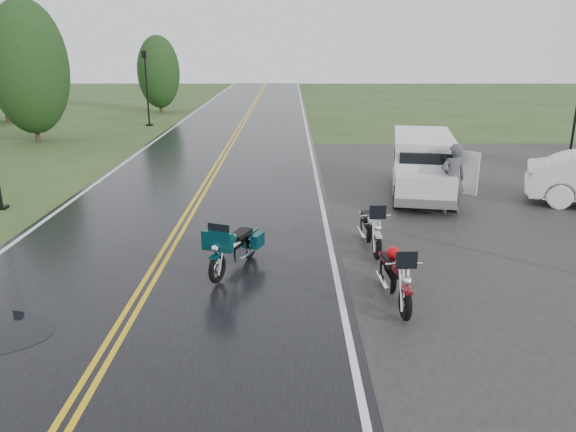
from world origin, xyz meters
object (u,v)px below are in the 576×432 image
object	(u,v)px
motorcycle_teal	(217,257)
van_white	(398,176)
lamp_post_far_left	(147,88)
motorcycle_red	(406,291)
person_at_van	(453,180)
motorcycle_silver	(378,236)

from	to	relation	value
motorcycle_teal	van_white	bearing A→B (deg)	71.52
motorcycle_teal	van_white	xyz separation A→B (m)	(4.57, 5.47, 0.37)
van_white	lamp_post_far_left	world-z (taller)	lamp_post_far_left
motorcycle_red	lamp_post_far_left	distance (m)	26.44
person_at_van	lamp_post_far_left	xyz separation A→B (m)	(-12.79, 17.83, 1.16)
motorcycle_teal	van_white	size ratio (longest dim) A/B	0.41
van_white	lamp_post_far_left	xyz separation A→B (m)	(-11.38, 17.30, 1.18)
van_white	lamp_post_far_left	distance (m)	20.74
motorcycle_red	lamp_post_far_left	xyz separation A→B (m)	(-10.23, 24.34, 1.54)
motorcycle_teal	van_white	distance (m)	7.14
motorcycle_red	motorcycle_silver	size ratio (longest dim) A/B	1.00
motorcycle_teal	lamp_post_far_left	xyz separation A→B (m)	(-6.81, 22.77, 1.54)
motorcycle_red	motorcycle_teal	distance (m)	3.76
motorcycle_teal	lamp_post_far_left	distance (m)	23.82
motorcycle_silver	van_white	xyz separation A→B (m)	(1.22, 4.21, 0.37)
motorcycle_red	lamp_post_far_left	size ratio (longest dim) A/B	0.47
lamp_post_far_left	motorcycle_silver	bearing A→B (deg)	-64.70
motorcycle_silver	person_at_van	xyz separation A→B (m)	(2.63, 3.68, 0.39)
motorcycle_red	motorcycle_silver	distance (m)	2.83
motorcycle_teal	motorcycle_silver	xyz separation A→B (m)	(3.36, 1.26, -0.00)
motorcycle_red	person_at_van	size ratio (longest dim) A/B	1.03
motorcycle_red	person_at_van	xyz separation A→B (m)	(2.57, 6.51, 0.39)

